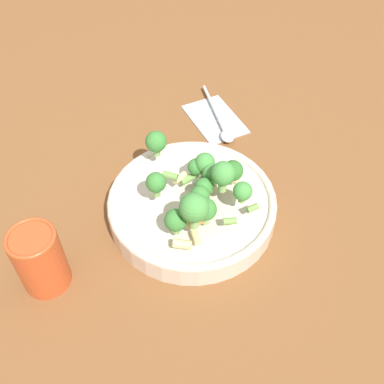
{
  "coord_description": "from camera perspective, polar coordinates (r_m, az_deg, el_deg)",
  "views": [
    {
      "loc": [
        -0.24,
        0.42,
        0.6
      ],
      "look_at": [
        0.0,
        0.0,
        0.06
      ],
      "focal_mm": 42.0,
      "sensor_mm": 36.0,
      "label": 1
    }
  ],
  "objects": [
    {
      "name": "ground_plane",
      "position": [
        0.78,
        0.0,
        -2.82
      ],
      "size": [
        3.0,
        3.0,
        0.0
      ],
      "primitive_type": "plane",
      "color": "brown"
    },
    {
      "name": "spoon",
      "position": [
        0.94,
        3.68,
        8.74
      ],
      "size": [
        0.15,
        0.15,
        0.01
      ],
      "rotation": [
        0.0,
        0.0,
        8.62
      ],
      "color": "silver",
      "rests_on": "napkin"
    },
    {
      "name": "napkin",
      "position": [
        0.96,
        2.91,
        9.29
      ],
      "size": [
        0.17,
        0.15,
        0.01
      ],
      "color": "#B2BCC6",
      "rests_on": "ground_plane"
    },
    {
      "name": "pasta_salad",
      "position": [
        0.7,
        0.93,
        0.86
      ],
      "size": [
        0.22,
        0.19,
        0.09
      ],
      "color": "#8CB766",
      "rests_on": "bowl"
    },
    {
      "name": "bowl",
      "position": [
        0.76,
        0.0,
        -1.66
      ],
      "size": [
        0.28,
        0.28,
        0.05
      ],
      "color": "beige",
      "rests_on": "ground_plane"
    },
    {
      "name": "cup",
      "position": [
        0.69,
        -18.8,
        -8.05
      ],
      "size": [
        0.07,
        0.07,
        0.11
      ],
      "color": "#CC4C23",
      "rests_on": "ground_plane"
    }
  ]
}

